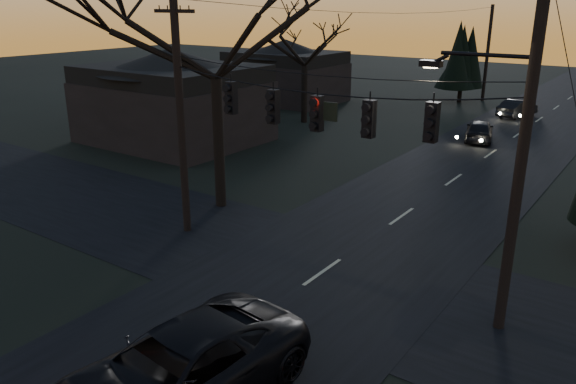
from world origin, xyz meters
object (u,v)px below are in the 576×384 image
Objects in this scene: sedan_oncoming_b at (517,109)px; suv_near at (178,372)px; utility_pole_right at (498,327)px; utility_pole_far_l at (482,101)px; bare_tree_left at (214,22)px; sedan_oncoming_a at (479,131)px; utility_pole_left at (188,230)px.

suv_near is at bearing 106.32° from sedan_oncoming_b.
utility_pole_right is 30.86m from sedan_oncoming_b.
utility_pole_right reaches higher than utility_pole_far_l.
bare_tree_left is 14.09m from suv_near.
bare_tree_left is at bearing 133.83° from suv_near.
sedan_oncoming_a is at bearing 73.68° from bare_tree_left.
utility_pole_far_l is 2.03× the size of sedan_oncoming_b.
utility_pole_right reaches higher than utility_pole_left.
suv_near is (6.80, -7.03, 0.84)m from utility_pole_left.
suv_near is at bearing -81.02° from utility_pole_far_l.
suv_near reaches higher than sedan_oncoming_a.
utility_pole_right reaches higher than sedan_oncoming_b.
suv_near is 27.88m from sedan_oncoming_a.
utility_pole_left is 1.06× the size of utility_pole_far_l.
utility_pole_left is 1.41× the size of suv_near.
utility_pole_far_l is at bearing 88.60° from bare_tree_left.
utility_pole_left is at bearing -73.87° from bare_tree_left.
utility_pole_far_l is at bearing 105.09° from suv_near.
sedan_oncoming_b is at bearing -53.82° from utility_pole_far_l.
utility_pole_right is 1.25× the size of utility_pole_far_l.
suv_near is (7.61, -9.84, -6.61)m from bare_tree_left.
utility_pole_left is at bearing 62.91° from sedan_oncoming_a.
bare_tree_left is at bearing 167.16° from utility_pole_right.
utility_pole_left is at bearing -90.00° from utility_pole_far_l.
bare_tree_left reaches higher than sedan_oncoming_b.
bare_tree_left is at bearing 91.78° from sedan_oncoming_b.
utility_pole_right is 37.79m from utility_pole_far_l.
utility_pole_left reaches higher than sedan_oncoming_a.
bare_tree_left is 2.74× the size of sedan_oncoming_a.
bare_tree_left is 1.77× the size of suv_near.
sedan_oncoming_a is 0.99× the size of sedan_oncoming_b.
utility_pole_right is 2.57× the size of sedan_oncoming_a.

